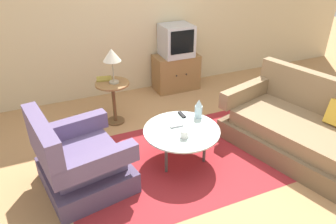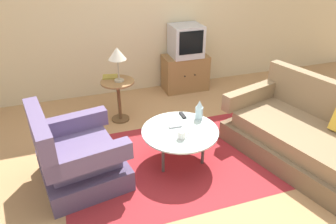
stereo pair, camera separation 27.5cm
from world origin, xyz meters
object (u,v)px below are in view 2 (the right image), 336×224
Objects in this scene: tv_stand at (185,73)px; book at (110,77)px; table_lamp at (117,55)px; tv_remote_dark at (183,115)px; tv_remote_silver at (175,126)px; armchair at (76,158)px; couch at (304,135)px; side_table at (118,92)px; mug at (182,135)px; coffee_table at (180,133)px; television at (186,41)px; vase at (199,110)px.

book reaches higher than tv_stand.
book is (-0.10, 0.16, -0.37)m from table_lamp.
tv_remote_dark and tv_remote_silver have the same top height.
couch is (2.61, -0.39, -0.01)m from armchair.
couch is 2.48m from side_table.
table_lamp is at bearing 107.32° from mug.
coffee_table is 1.29m from side_table.
armchair is 2.78m from television.
book is (-0.86, 1.18, 0.08)m from vase.
vase reaches higher than tv_remote_dark.
television is (0.00, 0.00, 0.56)m from tv_stand.
armchair is at bearing 6.28° from tv_remote_silver.
tv_remote_silver is at bearing 140.33° from tv_remote_dark.
tv_remote_silver is at bearing -114.43° from television.
coffee_table is at bearing 75.97° from mug.
tv_stand is 5.13× the size of tv_remote_dark.
table_lamp is (-0.46, 1.19, 0.59)m from coffee_table.
vase is at bearing -105.99° from tv_stand.
couch reaches higher than vase.
table_lamp is 3.59× the size of mug.
couch is at bearing -117.75° from tv_remote_dark.
tv_remote_dark is at bearing 64.13° from coffee_table.
tv_stand is 4.89× the size of tv_remote_silver.
tv_remote_dark is at bearing -112.23° from television.
coffee_table is at bearing 110.46° from tv_remote_silver.
vase reaches higher than book.
mug is 1.60m from book.
coffee_table is 0.33m from tv_remote_dark.
side_table is 1.42m from mug.
tv_stand is 1.61m from table_lamp.
couch is 1.54m from tv_remote_silver.
tv_remote_silver is (-0.33, -0.09, -0.11)m from vase.
side_table is (-0.48, 1.19, 0.04)m from coffee_table.
tv_stand reaches higher than coffee_table.
tv_remote_dark is at bearing 47.30° from couch.
armchair reaches higher than tv_remote_dark.
tv_remote_silver is at bearing -114.44° from tv_stand.
table_lamp is (-1.26, -0.72, 0.69)m from tv_stand.
side_table is 2.67× the size of book.
vase is 1.05× the size of book.
tv_stand is 1.82m from vase.
tv_remote_dark reaches higher than coffee_table.
tv_remote_silver is at bearing 82.71° from armchair.
armchair is at bearing 65.65° from couch.
mug is (-0.34, -0.33, -0.07)m from vase.
television reaches higher than tv_stand.
coffee_table is 0.10m from tv_remote_silver.
armchair is 2.72m from tv_stand.
couch reaches higher than tv_stand.
tv_remote_silver is (-0.83, -1.82, 0.14)m from tv_stand.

